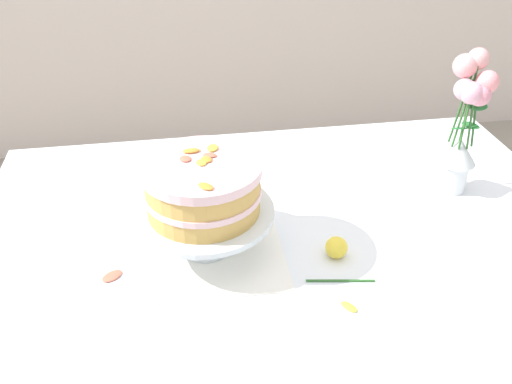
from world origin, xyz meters
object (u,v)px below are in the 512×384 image
at_px(layer_cake, 203,187).
at_px(flower_vase, 465,124).
at_px(dining_table, 289,270).
at_px(fallen_rose, 336,248).
at_px(cake_stand, 205,217).

relative_size(layer_cake, flower_vase, 0.68).
bearing_deg(dining_table, fallen_rose, -42.69).
xyz_separation_m(dining_table, fallen_rose, (0.08, -0.07, 0.11)).
distance_m(layer_cake, fallen_rose, 0.31).
distance_m(dining_table, cake_stand, 0.25).
relative_size(cake_stand, flower_vase, 0.83).
bearing_deg(flower_vase, dining_table, -162.59).
xyz_separation_m(flower_vase, fallen_rose, (-0.36, -0.21, -0.16)).
bearing_deg(dining_table, flower_vase, 17.41).
bearing_deg(flower_vase, cake_stand, -167.44).
height_order(dining_table, fallen_rose, fallen_rose).
height_order(layer_cake, flower_vase, flower_vase).
xyz_separation_m(dining_table, cake_stand, (-0.18, -0.00, 0.17)).
distance_m(cake_stand, flower_vase, 0.65).
bearing_deg(cake_stand, fallen_rose, -15.43).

